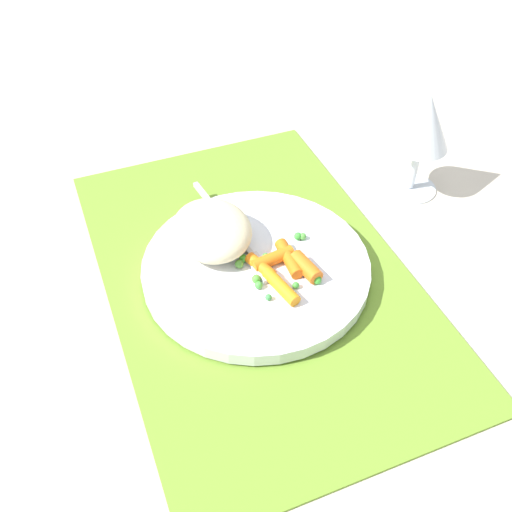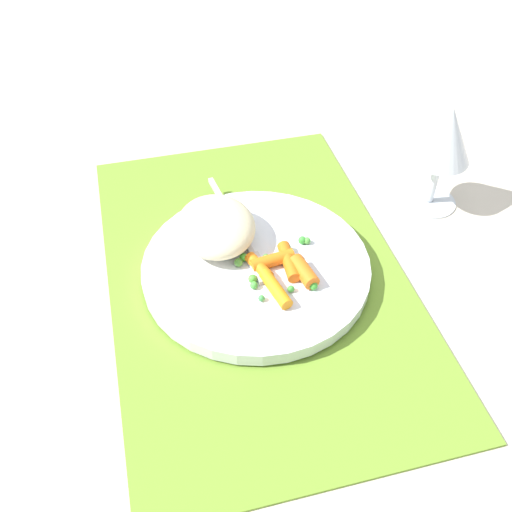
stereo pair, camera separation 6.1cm
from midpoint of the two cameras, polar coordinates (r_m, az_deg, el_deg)
ground_plane at (r=0.67m, az=-2.59°, el=-2.05°), size 2.40×2.40×0.00m
placemat at (r=0.67m, az=-2.60°, el=-1.87°), size 0.51×0.33×0.01m
plate at (r=0.66m, az=-2.63°, el=-1.22°), size 0.26×0.26×0.02m
rice_mound at (r=0.67m, az=-6.93°, el=2.41°), size 0.10×0.09×0.04m
carrot_portion at (r=0.64m, az=0.07°, el=-1.19°), size 0.09×0.07×0.02m
pea_scatter at (r=0.65m, az=-0.94°, el=-0.84°), size 0.08×0.09×0.01m
fork at (r=0.68m, az=-4.27°, el=1.60°), size 0.19×0.04×0.01m
wine_glass at (r=0.75m, az=13.76°, el=12.15°), size 0.07×0.07×0.14m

